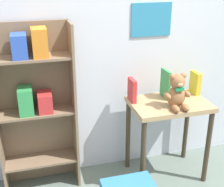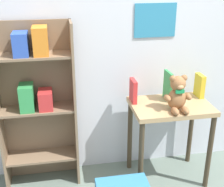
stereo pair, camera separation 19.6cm
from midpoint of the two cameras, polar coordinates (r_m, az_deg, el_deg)
wall_back at (r=2.48m, az=5.66°, el=12.65°), size 4.80×0.07×2.50m
bookshelf_side at (r=2.41m, az=-11.39°, el=-0.72°), size 0.58×0.23×1.31m
display_table at (r=2.52m, az=12.75°, el=-4.48°), size 0.61×0.42×0.67m
teddy_bear at (r=2.33m, az=14.27°, el=-0.24°), size 0.20×0.19×0.27m
book_standing_red at (r=2.43m, az=6.22°, el=0.47°), size 0.03×0.13×0.18m
book_standing_green at (r=2.50m, az=12.38°, el=1.35°), size 0.03×0.14×0.23m
book_standing_yellow at (r=2.63m, az=17.79°, el=1.35°), size 0.04×0.12×0.19m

